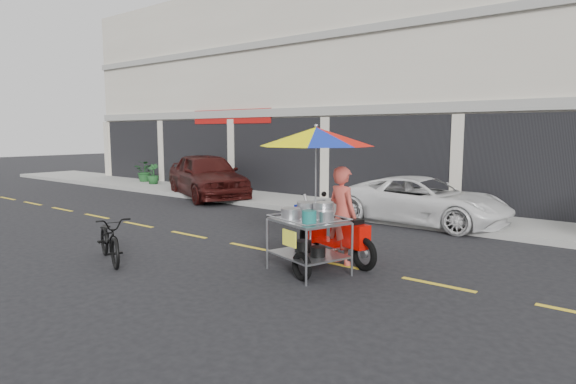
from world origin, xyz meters
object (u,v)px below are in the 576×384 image
Objects in this scene: maroon_sedan at (207,175)px; white_pickup at (422,201)px; near_bicycle at (110,239)px; food_vendor_rig at (324,179)px.

maroon_sedan is 8.18m from white_pickup.
near_bicycle is at bearing -119.41° from maroon_sedan.
near_bicycle is 0.66× the size of food_vendor_rig.
food_vendor_rig is at bearing -95.82° from maroon_sedan.
maroon_sedan is 1.90× the size of food_vendor_rig.
maroon_sedan is 1.09× the size of white_pickup.
maroon_sedan is at bearing 167.18° from food_vendor_rig.
food_vendor_rig is at bearing -36.35° from near_bicycle.
near_bicycle is at bearing 158.41° from white_pickup.
food_vendor_rig is at bearing -175.11° from white_pickup.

